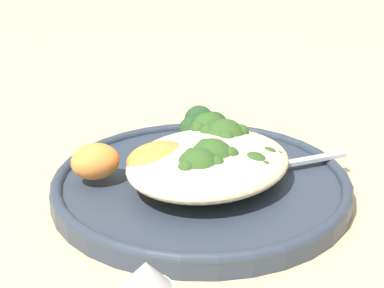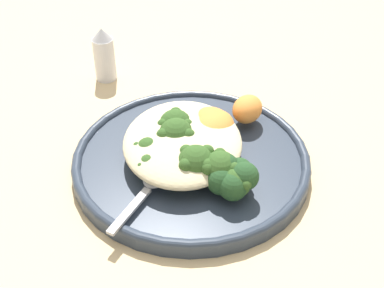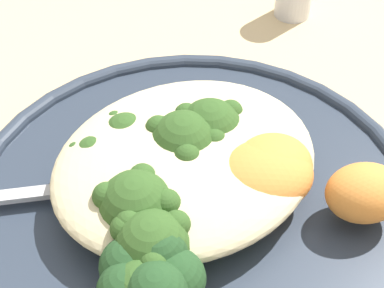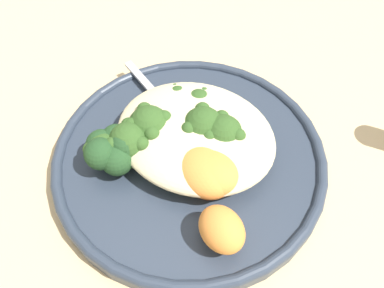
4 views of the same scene
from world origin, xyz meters
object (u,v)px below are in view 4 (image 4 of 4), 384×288
quinoa_mound (195,134)px  broccoli_stalk_0 (219,137)px  sweet_potato_chunk_3 (204,170)px  broccoli_stalk_2 (198,118)px  sweet_potato_chunk_0 (222,229)px  broccoli_stalk_5 (150,129)px  sweet_potato_chunk_2 (207,171)px  kale_tuft (112,148)px  broccoli_stalk_1 (199,134)px  broccoli_stalk_4 (159,129)px  broccoli_stalk_7 (114,152)px  plate (189,156)px  broccoli_stalk_6 (134,145)px  broccoli_stalk_3 (178,116)px  sweet_potato_chunk_1 (208,171)px  spoon (162,101)px

quinoa_mound → broccoli_stalk_0: 0.03m
quinoa_mound → sweet_potato_chunk_3: (-0.03, 0.04, 0.00)m
broccoli_stalk_2 → sweet_potato_chunk_0: 0.13m
broccoli_stalk_5 → sweet_potato_chunk_2: size_ratio=1.81×
broccoli_stalk_5 → kale_tuft: size_ratio=1.39×
broccoli_stalk_1 → broccoli_stalk_4: size_ratio=1.03×
broccoli_stalk_7 → quinoa_mound: bearing=-149.1°
plate → broccoli_stalk_6: broccoli_stalk_6 is taller
broccoli_stalk_1 → sweet_potato_chunk_2: bearing=-140.2°
broccoli_stalk_5 → sweet_potato_chunk_0: (-0.11, 0.06, -0.00)m
broccoli_stalk_5 → kale_tuft: (0.02, 0.04, -0.00)m
broccoli_stalk_6 → sweet_potato_chunk_2: size_ratio=2.09×
broccoli_stalk_3 → sweet_potato_chunk_1: bearing=-158.0°
plate → sweet_potato_chunk_3: (-0.03, 0.03, 0.03)m
sweet_potato_chunk_0 → plate: bearing=-45.7°
kale_tuft → sweet_potato_chunk_3: bearing=-167.0°
broccoli_stalk_5 → sweet_potato_chunk_1: 0.08m
sweet_potato_chunk_1 → broccoli_stalk_7: bearing=14.0°
broccoli_stalk_1 → spoon: broccoli_stalk_1 is taller
broccoli_stalk_7 → sweet_potato_chunk_3: (-0.09, -0.02, 0.00)m
broccoli_stalk_3 → broccoli_stalk_1: bearing=-144.1°
sweet_potato_chunk_0 → kale_tuft: 0.14m
broccoli_stalk_6 → sweet_potato_chunk_3: (-0.07, -0.01, -0.00)m
sweet_potato_chunk_3 → sweet_potato_chunk_2: bearing=-167.8°
broccoli_stalk_3 → broccoli_stalk_7: size_ratio=1.12×
sweet_potato_chunk_3 → kale_tuft: bearing=13.0°
broccoli_stalk_0 → broccoli_stalk_5: 0.07m
broccoli_stalk_5 → broccoli_stalk_4: bearing=-78.1°
broccoli_stalk_4 → sweet_potato_chunk_0: size_ratio=2.02×
quinoa_mound → sweet_potato_chunk_0: (-0.07, 0.08, 0.00)m
quinoa_mound → broccoli_stalk_2: same height
spoon → sweet_potato_chunk_0: bearing=165.4°
broccoli_stalk_3 → kale_tuft: kale_tuft is taller
sweet_potato_chunk_2 → plate: bearing=-36.9°
broccoli_stalk_3 → spoon: size_ratio=0.99×
broccoli_stalk_1 → broccoli_stalk_6: 0.07m
broccoli_stalk_5 → spoon: size_ratio=0.73×
broccoli_stalk_0 → broccoli_stalk_4: size_ratio=0.95×
broccoli_stalk_2 → kale_tuft: 0.10m
sweet_potato_chunk_2 → sweet_potato_chunk_3: sweet_potato_chunk_3 is taller
broccoli_stalk_1 → sweet_potato_chunk_2: broccoli_stalk_1 is taller
plate → quinoa_mound: 0.03m
broccoli_stalk_5 → broccoli_stalk_7: broccoli_stalk_5 is taller
sweet_potato_chunk_1 → kale_tuft: (0.10, 0.02, 0.00)m
broccoli_stalk_0 → spoon: bearing=95.6°
plate → kale_tuft: (0.06, 0.05, 0.03)m
plate → quinoa_mound: size_ratio=1.73×
plate → sweet_potato_chunk_0: 0.10m
sweet_potato_chunk_2 → sweet_potato_chunk_3: 0.00m
broccoli_stalk_2 → sweet_potato_chunk_3: sweet_potato_chunk_3 is taller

